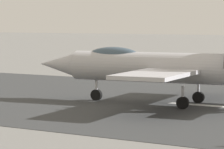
# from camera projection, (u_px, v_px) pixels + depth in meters

# --- Properties ---
(fighter_jet) EXTENTS (17.37, 14.82, 5.65)m
(fighter_jet) POSITION_uv_depth(u_px,v_px,m) (163.00, 67.00, 41.52)
(fighter_jet) COLOR #B2B0B5
(fighter_jet) RESTS_ON ground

